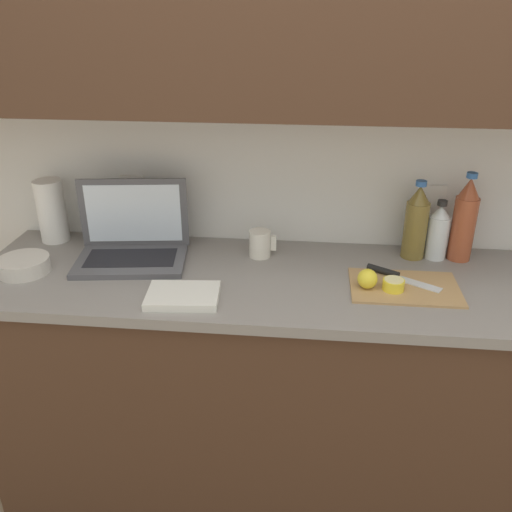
% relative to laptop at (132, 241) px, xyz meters
% --- Properties ---
extents(ground_plane, '(12.00, 12.00, 0.00)m').
position_rel_laptop_xyz_m(ground_plane, '(0.79, -0.10, -0.98)').
color(ground_plane, '#847056').
rests_on(ground_plane, ground).
extents(wall_back, '(5.20, 0.38, 2.60)m').
position_rel_laptop_xyz_m(wall_back, '(0.79, 0.13, 0.58)').
color(wall_back, white).
rests_on(wall_back, ground_plane).
extents(counter_unit, '(2.59, 0.61, 0.91)m').
position_rel_laptop_xyz_m(counter_unit, '(0.81, -0.10, -0.51)').
color(counter_unit, '#472D1E').
rests_on(counter_unit, ground_plane).
extents(laptop, '(0.41, 0.30, 0.27)m').
position_rel_laptop_xyz_m(laptop, '(0.00, 0.00, 0.00)').
color(laptop, '#515156').
rests_on(laptop, counter_unit).
extents(cutting_board, '(0.34, 0.23, 0.01)m').
position_rel_laptop_xyz_m(cutting_board, '(0.93, -0.14, -0.06)').
color(cutting_board, tan).
rests_on(cutting_board, counter_unit).
extents(knife, '(0.23, 0.16, 0.02)m').
position_rel_laptop_xyz_m(knife, '(0.89, -0.07, -0.05)').
color(knife, silver).
rests_on(knife, cutting_board).
extents(lemon_half_cut, '(0.07, 0.07, 0.04)m').
position_rel_laptop_xyz_m(lemon_half_cut, '(0.89, -0.16, -0.04)').
color(lemon_half_cut, yellow).
rests_on(lemon_half_cut, cutting_board).
extents(lemon_whole_beside, '(0.06, 0.06, 0.06)m').
position_rel_laptop_xyz_m(lemon_whole_beside, '(0.81, -0.16, -0.02)').
color(lemon_whole_beside, yellow).
rests_on(lemon_whole_beside, cutting_board).
extents(bottle_green_soda, '(0.08, 0.08, 0.32)m').
position_rel_laptop_xyz_m(bottle_green_soda, '(1.15, 0.11, 0.08)').
color(bottle_green_soda, '#A34C2D').
rests_on(bottle_green_soda, counter_unit).
extents(bottle_oil_tall, '(0.07, 0.07, 0.22)m').
position_rel_laptop_xyz_m(bottle_oil_tall, '(1.07, 0.11, 0.03)').
color(bottle_oil_tall, silver).
rests_on(bottle_oil_tall, counter_unit).
extents(bottle_water_clear, '(0.08, 0.08, 0.28)m').
position_rel_laptop_xyz_m(bottle_water_clear, '(0.99, 0.11, 0.07)').
color(bottle_water_clear, olive).
rests_on(bottle_water_clear, counter_unit).
extents(measuring_cup, '(0.10, 0.08, 0.10)m').
position_rel_laptop_xyz_m(measuring_cup, '(0.45, 0.06, -0.01)').
color(measuring_cup, silver).
rests_on(measuring_cup, counter_unit).
extents(bowl_white, '(0.17, 0.17, 0.05)m').
position_rel_laptop_xyz_m(bowl_white, '(-0.33, -0.15, -0.04)').
color(bowl_white, beige).
rests_on(bowl_white, counter_unit).
extents(paper_towel_roll, '(0.10, 0.10, 0.24)m').
position_rel_laptop_xyz_m(paper_towel_roll, '(-0.34, 0.12, 0.06)').
color(paper_towel_roll, white).
rests_on(paper_towel_roll, counter_unit).
extents(dish_towel, '(0.23, 0.18, 0.02)m').
position_rel_laptop_xyz_m(dish_towel, '(0.24, -0.28, -0.05)').
color(dish_towel, silver).
rests_on(dish_towel, counter_unit).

